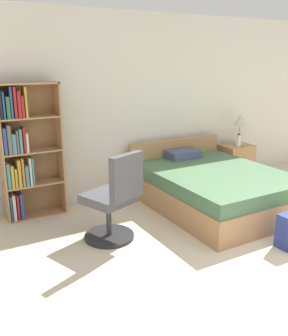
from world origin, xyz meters
TOP-DOWN VIEW (x-y plane):
  - wall_back at (0.00, 3.23)m, footprint 9.00×0.06m
  - bookshelf at (-1.87, 2.99)m, footprint 0.74×0.28m
  - bed at (0.42, 2.14)m, footprint 1.59×2.04m
  - office_chair at (-1.19, 1.85)m, footprint 0.63×0.69m
  - nightstand at (1.55, 2.91)m, footprint 0.52×0.44m
  - table_lamp at (1.62, 2.93)m, footprint 0.23×0.23m
  - water_bottle at (1.50, 2.81)m, footprint 0.07×0.07m

SIDE VIEW (x-z plane):
  - bed at x=0.42m, z-range -0.12..0.65m
  - nightstand at x=1.55m, z-range 0.00..0.58m
  - office_chair at x=-1.19m, z-range -0.05..0.98m
  - water_bottle at x=1.50m, z-range 0.58..0.79m
  - bookshelf at x=-1.87m, z-range 0.03..1.72m
  - table_lamp at x=1.62m, z-range 0.72..1.23m
  - wall_back at x=0.00m, z-range 0.00..2.60m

